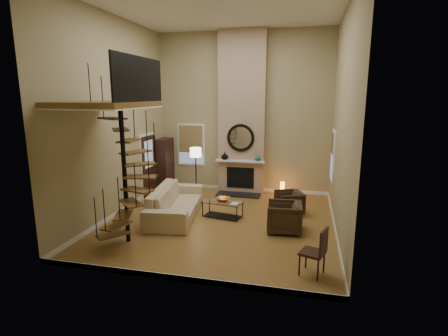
% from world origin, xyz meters
% --- Properties ---
extents(ground, '(6.00, 6.50, 0.01)m').
position_xyz_m(ground, '(0.00, 0.00, -0.01)').
color(ground, '#A87936').
rests_on(ground, ground).
extents(back_wall, '(6.00, 0.02, 5.50)m').
position_xyz_m(back_wall, '(0.00, 3.25, 2.75)').
color(back_wall, tan).
rests_on(back_wall, ground).
extents(front_wall, '(6.00, 0.02, 5.50)m').
position_xyz_m(front_wall, '(0.00, -3.25, 2.75)').
color(front_wall, tan).
rests_on(front_wall, ground).
extents(left_wall, '(0.02, 6.50, 5.50)m').
position_xyz_m(left_wall, '(-3.00, 0.00, 2.75)').
color(left_wall, tan).
rests_on(left_wall, ground).
extents(right_wall, '(0.02, 6.50, 5.50)m').
position_xyz_m(right_wall, '(3.00, 0.00, 2.75)').
color(right_wall, tan).
rests_on(right_wall, ground).
extents(ceiling, '(6.00, 6.50, 0.01)m').
position_xyz_m(ceiling, '(0.00, 0.00, 5.50)').
color(ceiling, silver).
rests_on(ceiling, back_wall).
extents(baseboard_back, '(6.00, 0.02, 0.12)m').
position_xyz_m(baseboard_back, '(0.00, 3.24, 0.06)').
color(baseboard_back, white).
rests_on(baseboard_back, ground).
extents(baseboard_front, '(6.00, 0.02, 0.12)m').
position_xyz_m(baseboard_front, '(0.00, -3.24, 0.06)').
color(baseboard_front, white).
rests_on(baseboard_front, ground).
extents(baseboard_left, '(0.02, 6.50, 0.12)m').
position_xyz_m(baseboard_left, '(-2.99, 0.00, 0.06)').
color(baseboard_left, white).
rests_on(baseboard_left, ground).
extents(baseboard_right, '(0.02, 6.50, 0.12)m').
position_xyz_m(baseboard_right, '(2.99, 0.00, 0.06)').
color(baseboard_right, white).
rests_on(baseboard_right, ground).
extents(chimney_breast, '(1.60, 0.38, 5.50)m').
position_xyz_m(chimney_breast, '(0.00, 3.06, 2.75)').
color(chimney_breast, tan).
rests_on(chimney_breast, ground).
extents(hearth, '(1.50, 0.60, 0.04)m').
position_xyz_m(hearth, '(0.00, 2.57, 0.02)').
color(hearth, black).
rests_on(hearth, ground).
extents(firebox, '(0.95, 0.02, 0.72)m').
position_xyz_m(firebox, '(0.00, 2.86, 0.55)').
color(firebox, black).
rests_on(firebox, chimney_breast).
extents(mantel, '(1.70, 0.18, 0.06)m').
position_xyz_m(mantel, '(0.00, 2.78, 1.15)').
color(mantel, white).
rests_on(mantel, chimney_breast).
extents(mirror_frame, '(0.94, 0.10, 0.94)m').
position_xyz_m(mirror_frame, '(0.00, 2.84, 1.95)').
color(mirror_frame, black).
rests_on(mirror_frame, chimney_breast).
extents(mirror_disc, '(0.80, 0.01, 0.80)m').
position_xyz_m(mirror_disc, '(0.00, 2.85, 1.95)').
color(mirror_disc, white).
rests_on(mirror_disc, chimney_breast).
extents(vase_left, '(0.24, 0.24, 0.25)m').
position_xyz_m(vase_left, '(-0.55, 2.82, 1.30)').
color(vase_left, black).
rests_on(vase_left, mantel).
extents(vase_right, '(0.20, 0.20, 0.21)m').
position_xyz_m(vase_right, '(0.60, 2.82, 1.28)').
color(vase_right, '#1A5C5B').
rests_on(vase_right, mantel).
extents(window_back, '(1.02, 0.06, 1.52)m').
position_xyz_m(window_back, '(-1.90, 3.22, 1.62)').
color(window_back, white).
rests_on(window_back, back_wall).
extents(window_right, '(0.06, 1.02, 1.52)m').
position_xyz_m(window_right, '(2.97, 2.00, 1.63)').
color(window_right, white).
rests_on(window_right, right_wall).
extents(entry_door, '(0.10, 1.05, 2.16)m').
position_xyz_m(entry_door, '(-2.95, 1.80, 1.05)').
color(entry_door, white).
rests_on(entry_door, ground).
extents(loft, '(1.70, 2.20, 1.09)m').
position_xyz_m(loft, '(-2.04, -1.80, 3.24)').
color(loft, brown).
rests_on(loft, left_wall).
extents(spiral_stair, '(1.47, 1.47, 4.06)m').
position_xyz_m(spiral_stair, '(-1.78, -1.79, 1.78)').
color(spiral_stair, black).
rests_on(spiral_stair, ground).
extents(hutch, '(0.38, 0.81, 1.80)m').
position_xyz_m(hutch, '(-2.74, 2.77, 0.95)').
color(hutch, black).
rests_on(hutch, ground).
extents(sofa, '(1.55, 3.05, 0.85)m').
position_xyz_m(sofa, '(-1.36, 0.17, 0.40)').
color(sofa, '#C9B48B').
rests_on(sofa, ground).
extents(armchair_near, '(0.95, 0.94, 0.67)m').
position_xyz_m(armchair_near, '(1.84, 1.00, 0.35)').
color(armchair_near, '#3B2A1B').
rests_on(armchair_near, ground).
extents(armchair_far, '(0.91, 0.89, 0.78)m').
position_xyz_m(armchair_far, '(1.80, -0.30, 0.35)').
color(armchair_far, '#3B2A1B').
rests_on(armchair_far, ground).
extents(coffee_table, '(1.19, 0.75, 0.43)m').
position_xyz_m(coffee_table, '(-0.03, 0.33, 0.28)').
color(coffee_table, silver).
rests_on(coffee_table, ground).
extents(bowl, '(0.41, 0.41, 0.10)m').
position_xyz_m(bowl, '(-0.03, 0.38, 0.50)').
color(bowl, '#CA6B23').
rests_on(bowl, coffee_table).
extents(book, '(0.21, 0.27, 0.02)m').
position_xyz_m(book, '(0.32, 0.18, 0.46)').
color(book, gray).
rests_on(book, coffee_table).
extents(floor_lamp, '(0.37, 0.37, 1.70)m').
position_xyz_m(floor_lamp, '(-1.31, 1.91, 1.41)').
color(floor_lamp, black).
rests_on(floor_lamp, ground).
extents(accent_lamp, '(0.15, 0.15, 0.52)m').
position_xyz_m(accent_lamp, '(1.47, 2.73, 0.25)').
color(accent_lamp, orange).
rests_on(accent_lamp, ground).
extents(side_chair, '(0.56, 0.55, 0.95)m').
position_xyz_m(side_chair, '(2.47, -2.43, 0.53)').
color(side_chair, black).
rests_on(side_chair, ground).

